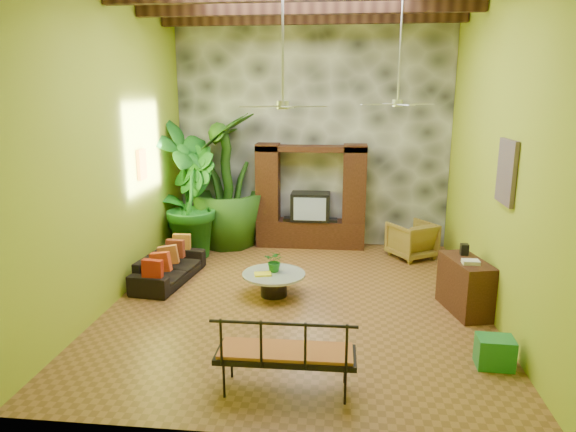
# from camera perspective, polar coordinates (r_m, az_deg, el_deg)

# --- Properties ---
(ground) EXTENTS (7.00, 7.00, 0.00)m
(ground) POSITION_cam_1_polar(r_m,az_deg,el_deg) (8.68, 1.12, -9.34)
(ground) COLOR brown
(ground) RESTS_ON ground
(back_wall) EXTENTS (6.00, 0.02, 5.00)m
(back_wall) POSITION_cam_1_polar(r_m,az_deg,el_deg) (11.52, 2.72, 9.17)
(back_wall) COLOR #A8BC2A
(back_wall) RESTS_ON ground
(left_wall) EXTENTS (0.02, 7.00, 5.00)m
(left_wall) POSITION_cam_1_polar(r_m,az_deg,el_deg) (8.82, -18.77, 7.14)
(left_wall) COLOR #A8BC2A
(left_wall) RESTS_ON ground
(right_wall) EXTENTS (0.02, 7.00, 5.00)m
(right_wall) POSITION_cam_1_polar(r_m,az_deg,el_deg) (8.34, 22.34, 6.52)
(right_wall) COLOR #A8BC2A
(right_wall) RESTS_ON ground
(stone_accent_wall) EXTENTS (5.98, 0.10, 4.98)m
(stone_accent_wall) POSITION_cam_1_polar(r_m,az_deg,el_deg) (11.46, 2.70, 9.15)
(stone_accent_wall) COLOR #323439
(stone_accent_wall) RESTS_ON ground
(entertainment_center) EXTENTS (2.40, 0.55, 2.30)m
(entertainment_center) POSITION_cam_1_polar(r_m,az_deg,el_deg) (11.38, 2.52, 1.31)
(entertainment_center) COLOR black
(entertainment_center) RESTS_ON ground
(ceiling_fan_front) EXTENTS (1.28, 1.28, 1.86)m
(ceiling_fan_front) POSITION_cam_1_polar(r_m,az_deg,el_deg) (7.62, -0.57, 13.75)
(ceiling_fan_front) COLOR #B6B6BB
(ceiling_fan_front) RESTS_ON ceiling
(ceiling_fan_back) EXTENTS (1.28, 1.28, 1.86)m
(ceiling_fan_back) POSITION_cam_1_polar(r_m,az_deg,el_deg) (9.21, 12.15, 13.42)
(ceiling_fan_back) COLOR #B6B6BB
(ceiling_fan_back) RESTS_ON ceiling
(wall_art_mask) EXTENTS (0.06, 0.32, 0.55)m
(wall_art_mask) POSITION_cam_1_polar(r_m,az_deg,el_deg) (9.76, -15.95, 5.52)
(wall_art_mask) COLOR gold
(wall_art_mask) RESTS_ON left_wall
(wall_art_painting) EXTENTS (0.06, 0.70, 0.90)m
(wall_art_painting) POSITION_cam_1_polar(r_m,az_deg,el_deg) (7.78, 23.12, 4.52)
(wall_art_painting) COLOR #275491
(wall_art_painting) RESTS_ON right_wall
(sofa) EXTENTS (0.92, 1.89, 0.53)m
(sofa) POSITION_cam_1_polar(r_m,az_deg,el_deg) (9.68, -13.07, -5.56)
(sofa) COLOR black
(sofa) RESTS_ON ground
(wicker_armchair) EXTENTS (1.14, 1.14, 0.76)m
(wicker_armchair) POSITION_cam_1_polar(r_m,az_deg,el_deg) (11.04, 13.60, -2.59)
(wicker_armchair) COLOR olive
(wicker_armchair) RESTS_ON ground
(tall_plant_a) EXTENTS (1.63, 1.80, 2.84)m
(tall_plant_a) POSITION_cam_1_polar(r_m,az_deg,el_deg) (11.10, -11.33, 3.13)
(tall_plant_a) COLOR #1C6A1F
(tall_plant_a) RESTS_ON ground
(tall_plant_b) EXTENTS (1.43, 1.57, 2.31)m
(tall_plant_b) POSITION_cam_1_polar(r_m,az_deg,el_deg) (10.87, -10.81, 1.51)
(tall_plant_b) COLOR #195F1D
(tall_plant_b) RESTS_ON ground
(tall_plant_c) EXTENTS (1.72, 1.72, 2.97)m
(tall_plant_c) POSITION_cam_1_polar(r_m,az_deg,el_deg) (11.45, -6.87, 3.94)
(tall_plant_c) COLOR #265616
(tall_plant_c) RESTS_ON ground
(coffee_table) EXTENTS (1.07, 1.07, 0.40)m
(coffee_table) POSITION_cam_1_polar(r_m,az_deg,el_deg) (8.79, -1.59, -7.25)
(coffee_table) COLOR black
(coffee_table) RESTS_ON ground
(centerpiece_plant) EXTENTS (0.39, 0.36, 0.37)m
(centerpiece_plant) POSITION_cam_1_polar(r_m,az_deg,el_deg) (8.76, -1.45, -5.02)
(centerpiece_plant) COLOR #1A651F
(centerpiece_plant) RESTS_ON coffee_table
(yellow_tray) EXTENTS (0.32, 0.26, 0.03)m
(yellow_tray) POSITION_cam_1_polar(r_m,az_deg,el_deg) (8.66, -2.82, -6.47)
(yellow_tray) COLOR yellow
(yellow_tray) RESTS_ON coffee_table
(iron_bench) EXTENTS (1.61, 0.59, 0.57)m
(iron_bench) POSITION_cam_1_polar(r_m,az_deg,el_deg) (5.98, -0.33, -14.81)
(iron_bench) COLOR black
(iron_bench) RESTS_ON ground
(side_console) EXTENTS (0.72, 1.15, 0.85)m
(side_console) POSITION_cam_1_polar(r_m,az_deg,el_deg) (8.59, 19.10, -7.32)
(side_console) COLOR #381B12
(side_console) RESTS_ON ground
(green_bin) EXTENTS (0.46, 0.35, 0.39)m
(green_bin) POSITION_cam_1_polar(r_m,az_deg,el_deg) (7.17, 21.99, -13.85)
(green_bin) COLOR #207820
(green_bin) RESTS_ON ground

